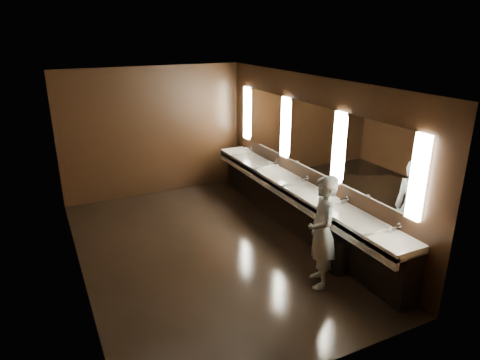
# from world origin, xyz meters

# --- Properties ---
(floor) EXTENTS (6.00, 6.00, 0.00)m
(floor) POSITION_xyz_m (0.00, 0.00, 0.00)
(floor) COLOR black
(floor) RESTS_ON ground
(ceiling) EXTENTS (4.00, 6.00, 0.02)m
(ceiling) POSITION_xyz_m (0.00, 0.00, 2.80)
(ceiling) COLOR #2D2D2B
(ceiling) RESTS_ON wall_back
(wall_back) EXTENTS (4.00, 0.02, 2.80)m
(wall_back) POSITION_xyz_m (0.00, 3.00, 1.40)
(wall_back) COLOR black
(wall_back) RESTS_ON floor
(wall_front) EXTENTS (4.00, 0.02, 2.80)m
(wall_front) POSITION_xyz_m (0.00, -3.00, 1.40)
(wall_front) COLOR black
(wall_front) RESTS_ON floor
(wall_left) EXTENTS (0.02, 6.00, 2.80)m
(wall_left) POSITION_xyz_m (-2.00, 0.00, 1.40)
(wall_left) COLOR black
(wall_left) RESTS_ON floor
(wall_right) EXTENTS (0.02, 6.00, 2.80)m
(wall_right) POSITION_xyz_m (2.00, 0.00, 1.40)
(wall_right) COLOR black
(wall_right) RESTS_ON floor
(sink_counter) EXTENTS (0.55, 5.40, 1.01)m
(sink_counter) POSITION_xyz_m (1.79, 0.00, 0.50)
(sink_counter) COLOR black
(sink_counter) RESTS_ON floor
(mirror_band) EXTENTS (0.06, 5.03, 1.15)m
(mirror_band) POSITION_xyz_m (1.98, -0.00, 1.75)
(mirror_band) COLOR white
(mirror_band) RESTS_ON wall_right
(person) EXTENTS (0.61, 0.72, 1.67)m
(person) POSITION_xyz_m (1.10, -1.65, 0.84)
(person) COLOR #93C0DB
(person) RESTS_ON floor
(trash_bin) EXTENTS (0.49, 0.49, 0.58)m
(trash_bin) POSITION_xyz_m (1.58, -1.49, 0.29)
(trash_bin) COLOR black
(trash_bin) RESTS_ON floor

